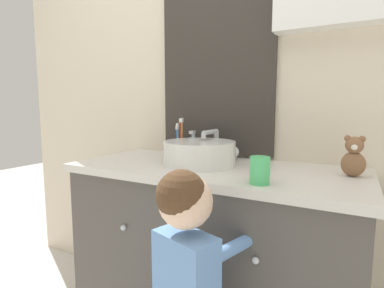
{
  "coord_description": "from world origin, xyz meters",
  "views": [
    {
      "loc": [
        0.55,
        -0.88,
        1.12
      ],
      "look_at": [
        -0.08,
        0.27,
        0.96
      ],
      "focal_mm": 28.0,
      "sensor_mm": 36.0,
      "label": 1
    }
  ],
  "objects_px": {
    "soap_dispenser": "(193,147)",
    "drinking_cup": "(260,170)",
    "sink_basin": "(200,152)",
    "teddy_bear": "(354,157)",
    "toothbrush_holder": "(180,146)",
    "child_figure": "(187,288)"
  },
  "relations": [
    {
      "from": "sink_basin",
      "to": "teddy_bear",
      "type": "xyz_separation_m",
      "value": [
        0.61,
        0.07,
        0.02
      ]
    },
    {
      "from": "child_figure",
      "to": "soap_dispenser",
      "type": "bearing_deg",
      "value": 116.65
    },
    {
      "from": "toothbrush_holder",
      "to": "child_figure",
      "type": "xyz_separation_m",
      "value": [
        0.4,
        -0.63,
        -0.34
      ]
    },
    {
      "from": "drinking_cup",
      "to": "soap_dispenser",
      "type": "bearing_deg",
      "value": 140.5
    },
    {
      "from": "toothbrush_holder",
      "to": "drinking_cup",
      "type": "relative_size",
      "value": 2.14
    },
    {
      "from": "sink_basin",
      "to": "teddy_bear",
      "type": "bearing_deg",
      "value": 6.38
    },
    {
      "from": "child_figure",
      "to": "drinking_cup",
      "type": "height_order",
      "value": "drinking_cup"
    },
    {
      "from": "child_figure",
      "to": "teddy_bear",
      "type": "height_order",
      "value": "teddy_bear"
    },
    {
      "from": "toothbrush_holder",
      "to": "teddy_bear",
      "type": "relative_size",
      "value": 1.3
    },
    {
      "from": "toothbrush_holder",
      "to": "drinking_cup",
      "type": "bearing_deg",
      "value": -35.51
    },
    {
      "from": "soap_dispenser",
      "to": "drinking_cup",
      "type": "xyz_separation_m",
      "value": [
        0.46,
        -0.38,
        -0.01
      ]
    },
    {
      "from": "soap_dispenser",
      "to": "sink_basin",
      "type": "bearing_deg",
      "value": -53.05
    },
    {
      "from": "drinking_cup",
      "to": "teddy_bear",
      "type": "bearing_deg",
      "value": 45.09
    },
    {
      "from": "soap_dispenser",
      "to": "child_figure",
      "type": "distance_m",
      "value": 0.77
    },
    {
      "from": "soap_dispenser",
      "to": "teddy_bear",
      "type": "distance_m",
      "value": 0.75
    },
    {
      "from": "sink_basin",
      "to": "soap_dispenser",
      "type": "height_order",
      "value": "sink_basin"
    },
    {
      "from": "toothbrush_holder",
      "to": "drinking_cup",
      "type": "height_order",
      "value": "toothbrush_holder"
    },
    {
      "from": "toothbrush_holder",
      "to": "drinking_cup",
      "type": "xyz_separation_m",
      "value": [
        0.55,
        -0.4,
        -0.0
      ]
    },
    {
      "from": "toothbrush_holder",
      "to": "teddy_bear",
      "type": "bearing_deg",
      "value": -7.96
    },
    {
      "from": "child_figure",
      "to": "drinking_cup",
      "type": "bearing_deg",
      "value": 57.55
    },
    {
      "from": "soap_dispenser",
      "to": "drinking_cup",
      "type": "height_order",
      "value": "soap_dispenser"
    },
    {
      "from": "soap_dispenser",
      "to": "drinking_cup",
      "type": "bearing_deg",
      "value": -39.5
    }
  ]
}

